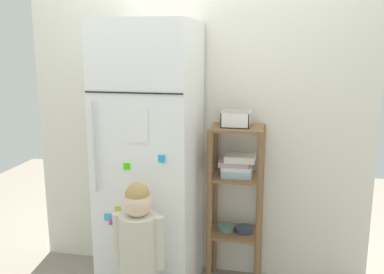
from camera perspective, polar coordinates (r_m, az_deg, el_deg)
name	(u,v)px	position (r m, az deg, el deg)	size (l,w,h in m)	color
kitchen_wall_back	(197,118)	(3.09, 0.63, 2.57)	(2.46, 0.03, 2.33)	silver
refrigerator	(151,162)	(2.87, -5.39, -3.36)	(0.59, 0.68, 1.83)	white
child_standing	(139,245)	(2.54, -7.03, -13.94)	(0.30, 0.22, 0.93)	#4C6057
pantry_shelf_unit	(236,189)	(2.99, 5.86, -6.86)	(0.36, 0.30, 1.14)	brown
fruit_bin	(235,121)	(2.89, 5.73, 2.15)	(0.19, 0.18, 0.10)	white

